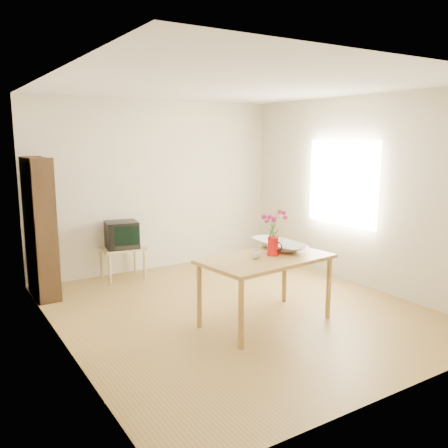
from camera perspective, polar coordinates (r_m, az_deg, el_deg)
room at (r=5.48m, az=1.90°, el=2.66°), size 4.50×4.50×4.50m
table at (r=5.22m, az=5.07°, el=-4.84°), size 1.51×0.97×0.75m
tv_stand at (r=7.06m, az=-12.12°, el=-3.37°), size 0.60×0.45×0.46m
bookshelf at (r=6.47m, az=-21.18°, el=-1.00°), size 0.28×0.70×1.80m
pitcher at (r=5.28m, az=5.91°, el=-2.74°), size 0.14×0.21×0.21m
flowers at (r=5.22m, az=5.97°, el=0.13°), size 0.24×0.24×0.33m
mug at (r=5.12m, az=3.83°, el=-3.71°), size 0.16×0.16×0.09m
bowl at (r=5.56m, az=6.66°, el=-0.44°), size 0.54×0.54×0.50m
teacup_a at (r=5.54m, az=6.33°, el=-0.95°), size 0.09×0.09×0.07m
teacup_b at (r=5.61m, az=6.88°, el=-0.86°), size 0.08×0.08×0.06m
television at (r=7.02m, az=-12.24°, el=-1.21°), size 0.50×0.48×0.39m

